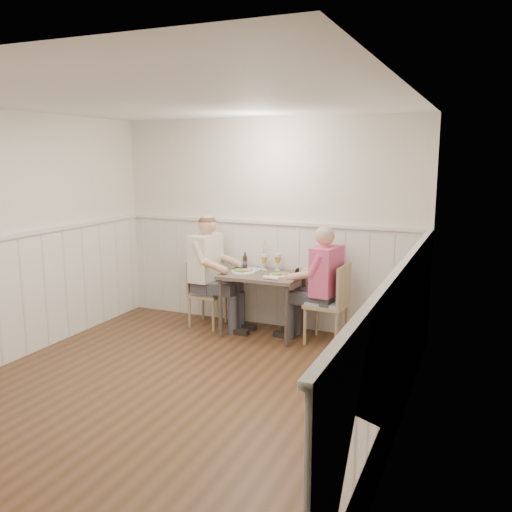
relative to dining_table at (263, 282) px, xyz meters
The scene contains 16 objects.
ground_plane 1.95m from the dining_table, 93.42° to the right, with size 4.50×4.50×0.00m, color #462D18.
room_shell 2.04m from the dining_table, 93.42° to the right, with size 4.04×4.54×2.60m.
wainscot 1.16m from the dining_table, 95.44° to the right, with size 4.00×4.49×1.34m.
dining_table is the anchor object (origin of this frame).
chair_right 0.86m from the dining_table, ahead, with size 0.47×0.47×0.93m.
chair_left 0.84m from the dining_table, behind, with size 0.41×0.41×0.84m.
man_in_pink 0.75m from the dining_table, ahead, with size 0.69×0.48×1.39m.
diner_cream 0.73m from the dining_table, behind, with size 0.68×0.48×1.45m.
plate_man 0.26m from the dining_table, ahead, with size 0.25×0.25×0.06m.
plate_diner 0.28m from the dining_table, 169.00° to the right, with size 0.29×0.29×0.07m.
beer_glass_a 0.37m from the dining_table, 70.67° to the left, with size 0.08×0.08×0.21m.
beer_glass_b 0.32m from the dining_table, 107.43° to the left, with size 0.08×0.08×0.20m.
beer_bottle 0.41m from the dining_table, 150.18° to the left, with size 0.06×0.06×0.21m.
rolled_napkin 0.35m from the dining_table, 50.33° to the right, with size 0.19×0.06×0.04m.
grass_vase 0.42m from the dining_table, 111.65° to the left, with size 0.04×0.04×0.39m.
gingham_mat 0.32m from the dining_table, 144.62° to the left, with size 0.30×0.24×0.01m.
Camera 1 is at (2.53, -4.00, 2.15)m, focal length 38.00 mm.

